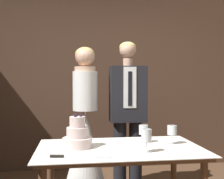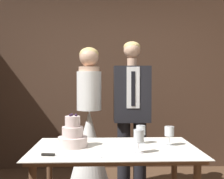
# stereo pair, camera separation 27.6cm
# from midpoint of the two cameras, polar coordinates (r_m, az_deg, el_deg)

# --- Properties ---
(wall_back) EXTENTS (4.98, 0.12, 2.74)m
(wall_back) POSITION_cam_midpoint_polar(r_m,az_deg,el_deg) (4.30, -4.61, 2.37)
(wall_back) COLOR #513828
(wall_back) RESTS_ON ground_plane
(cake_table) EXTENTS (1.37, 0.83, 0.76)m
(cake_table) POSITION_cam_midpoint_polar(r_m,az_deg,el_deg) (2.41, -1.89, -13.75)
(cake_table) COLOR brown
(cake_table) RESTS_ON ground_plane
(tiered_cake) EXTENTS (0.25, 0.25, 0.28)m
(tiered_cake) POSITION_cam_midpoint_polar(r_m,az_deg,el_deg) (2.39, -10.41, -9.38)
(tiered_cake) COLOR beige
(tiered_cake) RESTS_ON cake_table
(cake_knife) EXTENTS (0.45, 0.09, 0.02)m
(cake_knife) POSITION_cam_midpoint_polar(r_m,az_deg,el_deg) (2.12, -12.49, -13.22)
(cake_knife) COLOR silver
(cake_knife) RESTS_ON cake_table
(wine_glass_near) EXTENTS (0.08, 0.08, 0.16)m
(wine_glass_near) POSITION_cam_midpoint_polar(r_m,az_deg,el_deg) (2.51, 9.02, -8.30)
(wine_glass_near) COLOR silver
(wine_glass_near) RESTS_ON cake_table
(wine_glass_middle) EXTENTS (0.08, 0.08, 0.16)m
(wine_glass_middle) POSITION_cam_midpoint_polar(r_m,az_deg,el_deg) (2.54, 3.32, -8.29)
(wine_glass_middle) COLOR silver
(wine_glass_middle) RESTS_ON cake_table
(wine_glass_far) EXTENTS (0.08, 0.08, 0.18)m
(wine_glass_far) POSITION_cam_midpoint_polar(r_m,az_deg,el_deg) (2.20, 3.41, -9.55)
(wine_glass_far) COLOR silver
(wine_glass_far) RESTS_ON cake_table
(bride) EXTENTS (0.54, 0.54, 1.70)m
(bride) POSITION_cam_midpoint_polar(r_m,az_deg,el_deg) (3.26, -7.91, -10.40)
(bride) COLOR white
(bride) RESTS_ON ground_plane
(groom) EXTENTS (0.41, 0.25, 1.77)m
(groom) POSITION_cam_midpoint_polar(r_m,az_deg,el_deg) (3.25, 0.79, -4.26)
(groom) COLOR black
(groom) RESTS_ON ground_plane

